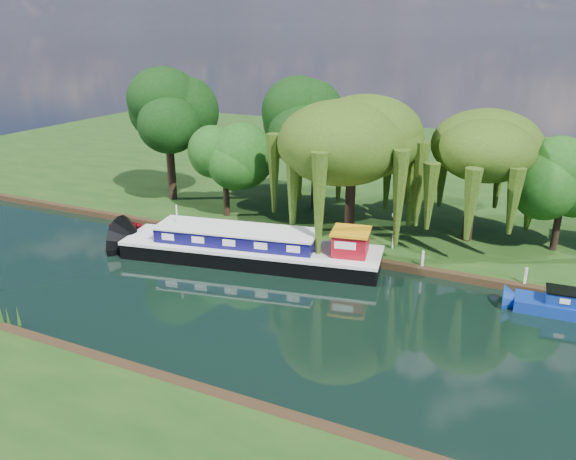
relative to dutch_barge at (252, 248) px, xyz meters
The scene contains 13 objects.
ground 9.33m from the dutch_barge, 35.74° to the right, with size 120.00×120.00×0.00m, color black.
far_bank 29.56m from the dutch_barge, 75.22° to the left, with size 120.00×52.00×0.45m, color #14330E.
dutch_barge is the anchor object (origin of this frame).
red_dinghy 12.02m from the dutch_barge, behind, with size 1.97×2.76×0.57m, color maroon.
willow_left 9.95m from the dutch_barge, 53.40° to the left, with size 7.85×7.85×9.40m.
willow_right 16.18m from the dutch_barge, 36.16° to the left, with size 6.67×6.67×8.12m.
tree_far_left 9.69m from the dutch_barge, 132.30° to the left, with size 4.37×4.37×7.04m.
tree_far_back 16.34m from the dutch_barge, 146.26° to the left, with size 5.96×5.96×10.02m.
tree_far_mid 12.72m from the dutch_barge, 90.95° to the left, with size 5.90×5.90×9.66m.
tree_far_right 20.66m from the dutch_barge, 27.98° to the left, with size 4.01×4.01×6.56m.
lamppost 9.63m from the dutch_barge, 32.27° to the left, with size 0.36×0.36×2.56m.
mooring_posts 7.64m from the dutch_barge, 22.92° to the left, with size 19.16×0.16×1.00m.
reeds_near 19.41m from the dutch_barge, 42.05° to the right, with size 33.70×1.50×1.10m.
Camera 1 is at (9.26, -24.47, 14.57)m, focal length 35.00 mm.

